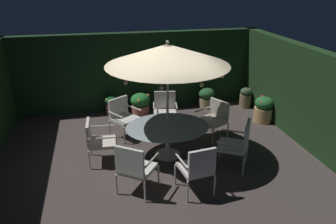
{
  "coord_description": "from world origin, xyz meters",
  "views": [
    {
      "loc": [
        -1.18,
        -6.45,
        3.79
      ],
      "look_at": [
        0.26,
        -0.02,
        1.08
      ],
      "focal_mm": 35.5,
      "sensor_mm": 36.0,
      "label": 1
    }
  ],
  "objects": [
    {
      "name": "patio_chair_north",
      "position": [
        0.53,
        1.53,
        0.55
      ],
      "size": [
        0.71,
        0.67,
        0.96
      ],
      "color": "beige",
      "rests_on": "ground_plane"
    },
    {
      "name": "patio_umbrella",
      "position": [
        0.26,
        0.03,
        2.32
      ],
      "size": [
        2.57,
        2.57,
        2.61
      ],
      "color": "beige",
      "rests_on": "ground_plane"
    },
    {
      "name": "patio_dining_table",
      "position": [
        0.26,
        0.03,
        0.63
      ],
      "size": [
        1.85,
        1.57,
        0.73
      ],
      "color": "silver",
      "rests_on": "ground_plane"
    },
    {
      "name": "patio_chair_south",
      "position": [
        0.48,
        -1.49,
        0.59
      ],
      "size": [
        0.66,
        0.7,
        1.02
      ],
      "color": "silver",
      "rests_on": "ground_plane"
    },
    {
      "name": "hedge_backdrop_right",
      "position": [
        3.64,
        0.0,
        1.15
      ],
      "size": [
        0.3,
        6.72,
        2.29
      ],
      "primitive_type": "cube",
      "color": "#1C371A",
      "rests_on": "ground_plane"
    },
    {
      "name": "ground_plane",
      "position": [
        0.0,
        0.0,
        -0.01
      ],
      "size": [
        7.59,
        6.72,
        0.02
      ],
      "primitive_type": "cube",
      "color": "#433A37"
    },
    {
      "name": "patio_chair_west",
      "position": [
        1.62,
        0.73,
        0.53
      ],
      "size": [
        0.82,
        0.85,
        0.93
      ],
      "color": "silver",
      "rests_on": "ground_plane"
    },
    {
      "name": "patio_chair_southwest",
      "position": [
        1.58,
        -0.78,
        0.6
      ],
      "size": [
        0.86,
        0.86,
        1.05
      ],
      "color": "beige",
      "rests_on": "ground_plane"
    },
    {
      "name": "patio_chair_southeast",
      "position": [
        -0.64,
        -1.22,
        0.58
      ],
      "size": [
        0.86,
        0.85,
        1.03
      ],
      "color": "beige",
      "rests_on": "ground_plane"
    },
    {
      "name": "potted_plant_back_right",
      "position": [
        -0.82,
        2.8,
        0.31
      ],
      "size": [
        0.39,
        0.39,
        0.56
      ],
      "color": "#A2624B",
      "rests_on": "ground_plane"
    },
    {
      "name": "potted_plant_front_corner",
      "position": [
        3.27,
        2.45,
        0.31
      ],
      "size": [
        0.35,
        0.35,
        0.62
      ],
      "color": "olive",
      "rests_on": "ground_plane"
    },
    {
      "name": "potted_plant_left_near",
      "position": [
        3.28,
        1.31,
        0.37
      ],
      "size": [
        0.51,
        0.51,
        0.72
      ],
      "color": "tan",
      "rests_on": "ground_plane"
    },
    {
      "name": "hedge_backdrop_rear",
      "position": [
        0.0,
        3.21,
        1.15
      ],
      "size": [
        7.59,
        0.3,
        2.29
      ],
      "primitive_type": "cube",
      "color": "#173219",
      "rests_on": "ground_plane"
    },
    {
      "name": "patio_chair_northeast",
      "position": [
        -0.61,
        1.29,
        0.57
      ],
      "size": [
        0.85,
        0.84,
        0.97
      ],
      "color": "beige",
      "rests_on": "ground_plane"
    },
    {
      "name": "potted_plant_back_left",
      "position": [
        0.03,
        2.64,
        0.32
      ],
      "size": [
        0.57,
        0.57,
        0.62
      ],
      "color": "#B15F4F",
      "rests_on": "ground_plane"
    },
    {
      "name": "potted_plant_back_center",
      "position": [
        2.1,
        2.72,
        0.31
      ],
      "size": [
        0.51,
        0.51,
        0.61
      ],
      "color": "tan",
      "rests_on": "ground_plane"
    },
    {
      "name": "patio_chair_east",
      "position": [
        -1.27,
        0.1,
        0.56
      ],
      "size": [
        0.64,
        0.67,
        0.96
      ],
      "color": "silver",
      "rests_on": "ground_plane"
    }
  ]
}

